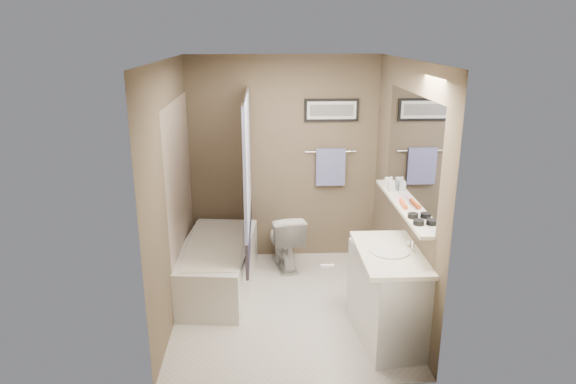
{
  "coord_description": "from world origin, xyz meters",
  "views": [
    {
      "loc": [
        -0.23,
        -4.58,
        2.64
      ],
      "look_at": [
        0.0,
        0.15,
        1.15
      ],
      "focal_mm": 32.0,
      "sensor_mm": 36.0,
      "label": 1
    }
  ],
  "objects_px": {
    "toilet": "(285,240)",
    "soap_bottle": "(391,184)",
    "bathtub": "(216,266)",
    "glass_jar": "(388,183)",
    "candle_bowl_near": "(419,222)",
    "vanity": "(389,297)",
    "candle_bowl_far": "(413,216)",
    "hair_brush_front": "(403,204)"
  },
  "relations": [
    {
      "from": "vanity",
      "to": "candle_bowl_near",
      "type": "distance_m",
      "value": 0.76
    },
    {
      "from": "candle_bowl_near",
      "to": "toilet",
      "type": "bearing_deg",
      "value": 122.93
    },
    {
      "from": "toilet",
      "to": "candle_bowl_far",
      "type": "height_order",
      "value": "candle_bowl_far"
    },
    {
      "from": "candle_bowl_near",
      "to": "soap_bottle",
      "type": "bearing_deg",
      "value": 90.0
    },
    {
      "from": "bathtub",
      "to": "vanity",
      "type": "bearing_deg",
      "value": -26.62
    },
    {
      "from": "candle_bowl_far",
      "to": "glass_jar",
      "type": "xyz_separation_m",
      "value": [
        0.0,
        0.9,
        0.03
      ]
    },
    {
      "from": "bathtub",
      "to": "hair_brush_front",
      "type": "xyz_separation_m",
      "value": [
        1.79,
        -0.64,
        0.89
      ]
    },
    {
      "from": "bathtub",
      "to": "candle_bowl_far",
      "type": "bearing_deg",
      "value": -21.94
    },
    {
      "from": "candle_bowl_far",
      "to": "soap_bottle",
      "type": "relative_size",
      "value": 0.62
    },
    {
      "from": "candle_bowl_near",
      "to": "glass_jar",
      "type": "height_order",
      "value": "glass_jar"
    },
    {
      "from": "candle_bowl_far",
      "to": "glass_jar",
      "type": "height_order",
      "value": "glass_jar"
    },
    {
      "from": "toilet",
      "to": "vanity",
      "type": "xyz_separation_m",
      "value": [
        0.85,
        -1.51,
        0.07
      ]
    },
    {
      "from": "toilet",
      "to": "soap_bottle",
      "type": "distance_m",
      "value": 1.5
    },
    {
      "from": "bathtub",
      "to": "vanity",
      "type": "xyz_separation_m",
      "value": [
        1.6,
        -1.03,
        0.15
      ]
    },
    {
      "from": "toilet",
      "to": "vanity",
      "type": "height_order",
      "value": "vanity"
    },
    {
      "from": "toilet",
      "to": "glass_jar",
      "type": "distance_m",
      "value": 1.44
    },
    {
      "from": "toilet",
      "to": "hair_brush_front",
      "type": "distance_m",
      "value": 1.73
    },
    {
      "from": "glass_jar",
      "to": "hair_brush_front",
      "type": "bearing_deg",
      "value": -90.0
    },
    {
      "from": "toilet",
      "to": "vanity",
      "type": "distance_m",
      "value": 1.74
    },
    {
      "from": "hair_brush_front",
      "to": "soap_bottle",
      "type": "bearing_deg",
      "value": 90.0
    },
    {
      "from": "vanity",
      "to": "hair_brush_front",
      "type": "height_order",
      "value": "hair_brush_front"
    },
    {
      "from": "candle_bowl_near",
      "to": "candle_bowl_far",
      "type": "height_order",
      "value": "same"
    },
    {
      "from": "bathtub",
      "to": "candle_bowl_far",
      "type": "distance_m",
      "value": 2.21
    },
    {
      "from": "soap_bottle",
      "to": "glass_jar",
      "type": "bearing_deg",
      "value": 90.0
    },
    {
      "from": "toilet",
      "to": "candle_bowl_far",
      "type": "relative_size",
      "value": 7.36
    },
    {
      "from": "toilet",
      "to": "bathtub",
      "type": "bearing_deg",
      "value": 22.9
    },
    {
      "from": "bathtub",
      "to": "candle_bowl_near",
      "type": "relative_size",
      "value": 16.67
    },
    {
      "from": "candle_bowl_far",
      "to": "hair_brush_front",
      "type": "height_order",
      "value": "hair_brush_front"
    },
    {
      "from": "hair_brush_front",
      "to": "glass_jar",
      "type": "bearing_deg",
      "value": 90.0
    },
    {
      "from": "candle_bowl_near",
      "to": "candle_bowl_far",
      "type": "relative_size",
      "value": 1.0
    },
    {
      "from": "soap_bottle",
      "to": "bathtub",
      "type": "bearing_deg",
      "value": 174.58
    },
    {
      "from": "toilet",
      "to": "hair_brush_front",
      "type": "bearing_deg",
      "value": 122.58
    },
    {
      "from": "bathtub",
      "to": "glass_jar",
      "type": "xyz_separation_m",
      "value": [
        1.79,
        -0.05,
        0.92
      ]
    },
    {
      "from": "bathtub",
      "to": "hair_brush_front",
      "type": "height_order",
      "value": "hair_brush_front"
    },
    {
      "from": "toilet",
      "to": "soap_bottle",
      "type": "relative_size",
      "value": 4.56
    },
    {
      "from": "vanity",
      "to": "soap_bottle",
      "type": "distance_m",
      "value": 1.18
    },
    {
      "from": "soap_bottle",
      "to": "candle_bowl_far",
      "type": "bearing_deg",
      "value": -90.0
    },
    {
      "from": "toilet",
      "to": "hair_brush_front",
      "type": "height_order",
      "value": "hair_brush_front"
    },
    {
      "from": "hair_brush_front",
      "to": "candle_bowl_near",
      "type": "bearing_deg",
      "value": -90.0
    },
    {
      "from": "vanity",
      "to": "hair_brush_front",
      "type": "distance_m",
      "value": 0.85
    },
    {
      "from": "vanity",
      "to": "glass_jar",
      "type": "bearing_deg",
      "value": 73.0
    },
    {
      "from": "candle_bowl_far",
      "to": "soap_bottle",
      "type": "height_order",
      "value": "soap_bottle"
    }
  ]
}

